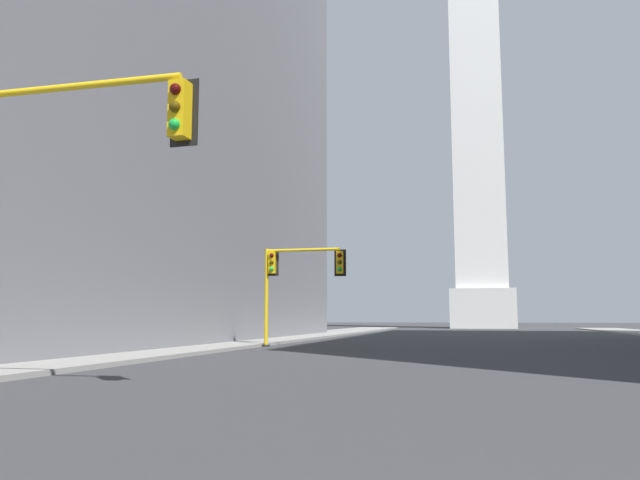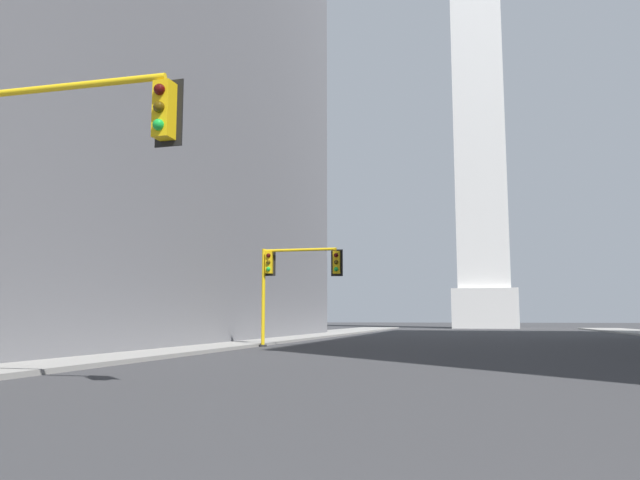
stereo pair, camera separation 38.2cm
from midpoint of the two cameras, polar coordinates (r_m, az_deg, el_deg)
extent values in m
cube|color=gray|center=(35.72, -7.56, -9.23)|extent=(5.00, 108.14, 0.15)
cube|color=slate|center=(40.70, -24.79, 14.60)|extent=(22.53, 50.89, 32.09)
cube|color=silver|center=(90.99, 14.51, -6.10)|extent=(8.79, 8.79, 5.44)
cube|color=white|center=(97.47, 13.88, 14.10)|extent=(7.03, 7.03, 61.91)
cylinder|color=yellow|center=(13.83, -22.66, 12.78)|extent=(4.84, 0.14, 0.14)
cube|color=#E5B20F|center=(12.39, -13.57, 11.49)|extent=(0.35, 0.35, 1.10)
cube|color=black|center=(12.54, -13.16, 11.25)|extent=(0.58, 0.06, 1.32)
sphere|color=#410907|center=(12.35, -13.97, 13.24)|extent=(0.22, 0.22, 0.22)
sphere|color=#483506|center=(12.23, -14.02, 11.74)|extent=(0.22, 0.22, 0.22)
sphere|color=green|center=(12.13, -14.07, 10.22)|extent=(0.22, 0.22, 0.22)
cylinder|color=yellow|center=(31.46, -5.27, -5.24)|extent=(0.18, 0.18, 4.89)
cylinder|color=#262626|center=(31.48, -5.32, -9.60)|extent=(0.40, 0.40, 0.10)
cube|color=#E5B20F|center=(31.48, -4.73, -2.07)|extent=(0.37, 0.37, 1.10)
cube|color=black|center=(31.65, -4.66, -2.10)|extent=(0.58, 0.09, 1.32)
sphere|color=#410907|center=(31.32, -4.80, -1.42)|extent=(0.22, 0.22, 0.22)
sphere|color=#483506|center=(31.29, -4.81, -2.04)|extent=(0.22, 0.22, 0.22)
sphere|color=green|center=(31.26, -4.81, -2.66)|extent=(0.22, 0.22, 0.22)
cylinder|color=yellow|center=(31.07, -1.93, -0.91)|extent=(3.77, 0.14, 0.14)
sphere|color=yellow|center=(31.63, -5.22, -0.99)|extent=(0.18, 0.18, 0.18)
cube|color=#E5B20F|center=(30.56, 1.47, -2.07)|extent=(0.37, 0.37, 1.10)
cube|color=black|center=(30.73, 1.51, -2.10)|extent=(0.58, 0.09, 1.32)
sphere|color=#410907|center=(30.40, 1.43, -1.40)|extent=(0.22, 0.22, 0.22)
sphere|color=#483506|center=(30.37, 1.43, -2.04)|extent=(0.22, 0.22, 0.22)
sphere|color=green|center=(30.34, 1.44, -2.68)|extent=(0.22, 0.22, 0.22)
camera|label=1|loc=(0.19, -90.20, 0.03)|focal=35.00mm
camera|label=2|loc=(0.19, 89.80, -0.03)|focal=35.00mm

